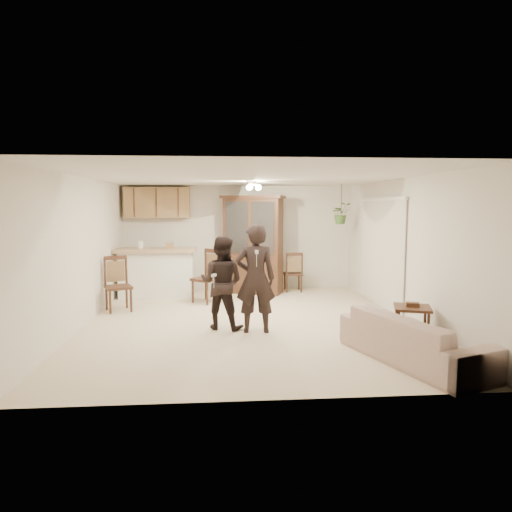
{
  "coord_description": "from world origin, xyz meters",
  "views": [
    {
      "loc": [
        -0.44,
        -7.79,
        2.02
      ],
      "look_at": [
        0.21,
        0.4,
        1.12
      ],
      "focal_mm": 32.0,
      "sensor_mm": 36.0,
      "label": 1
    }
  ],
  "objects": [
    {
      "name": "chair_hutch_left",
      "position": [
        -0.74,
        1.69,
        0.31
      ],
      "size": [
        0.7,
        0.7,
        1.11
      ],
      "rotation": [
        0.0,
        0.0,
        -0.71
      ],
      "color": "#3A2015",
      "rests_on": "floor"
    },
    {
      "name": "sofa",
      "position": [
        2.06,
        -2.21,
        0.37
      ],
      "size": [
        1.32,
        2.01,
        0.73
      ],
      "primitive_type": "imported",
      "rotation": [
        0.0,
        0.0,
        1.91
      ],
      "color": "#BFB09D",
      "rests_on": "floor"
    },
    {
      "name": "hanging_plant",
      "position": [
        2.3,
        2.4,
        1.85
      ],
      "size": [
        0.43,
        0.37,
        0.48
      ],
      "primitive_type": "imported",
      "color": "#345A24",
      "rests_on": "ceiling"
    },
    {
      "name": "chair_bar",
      "position": [
        -2.4,
        1.02,
        0.3
      ],
      "size": [
        0.61,
        0.61,
        1.05
      ],
      "rotation": [
        0.0,
        0.0,
        0.41
      ],
      "color": "#3A2015",
      "rests_on": "floor"
    },
    {
      "name": "wall_back",
      "position": [
        0.0,
        3.25,
        1.25
      ],
      "size": [
        5.5,
        0.02,
        2.5
      ],
      "primitive_type": "cube",
      "color": "silver",
      "rests_on": "ground"
    },
    {
      "name": "controller_child",
      "position": [
        -0.54,
        -0.72,
        0.94
      ],
      "size": [
        0.08,
        0.14,
        0.04
      ],
      "primitive_type": "cube",
      "rotation": [
        0.0,
        0.0,
        2.79
      ],
      "color": "silver",
      "rests_on": "child"
    },
    {
      "name": "vertical_blinds",
      "position": [
        2.71,
        0.9,
        1.1
      ],
      "size": [
        0.06,
        2.3,
        2.1
      ],
      "primitive_type": null,
      "color": "beige",
      "rests_on": "wall_right"
    },
    {
      "name": "adult",
      "position": [
        0.11,
        -0.64,
        0.9
      ],
      "size": [
        0.67,
        0.45,
        1.8
      ],
      "primitive_type": "imported",
      "rotation": [
        0.0,
        0.0,
        3.11
      ],
      "color": "black",
      "rests_on": "floor"
    },
    {
      "name": "chair_hutch_right",
      "position": [
        1.28,
        2.81,
        0.26
      ],
      "size": [
        0.42,
        0.42,
        0.94
      ],
      "rotation": [
        0.0,
        0.0,
        3.14
      ],
      "color": "#3A2015",
      "rests_on": "floor"
    },
    {
      "name": "ceiling",
      "position": [
        0.0,
        0.0,
        2.5
      ],
      "size": [
        5.5,
        6.5,
        0.02
      ],
      "primitive_type": "cube",
      "color": "silver",
      "rests_on": "wall_back"
    },
    {
      "name": "wall_right",
      "position": [
        2.75,
        0.0,
        1.25
      ],
      "size": [
        0.02,
        6.5,
        2.5
      ],
      "primitive_type": "cube",
      "color": "silver",
      "rests_on": "ground"
    },
    {
      "name": "china_hutch",
      "position": [
        0.32,
        2.7,
        1.11
      ],
      "size": [
        1.53,
        1.05,
        2.25
      ],
      "rotation": [
        0.0,
        0.0,
        -0.39
      ],
      "color": "#3A2015",
      "rests_on": "floor"
    },
    {
      "name": "wall_front",
      "position": [
        0.0,
        -3.25,
        1.25
      ],
      "size": [
        5.5,
        0.02,
        2.5
      ],
      "primitive_type": "cube",
      "color": "silver",
      "rests_on": "ground"
    },
    {
      "name": "upper_cabinets",
      "position": [
        -1.9,
        3.07,
        2.1
      ],
      "size": [
        1.5,
        0.34,
        0.7
      ],
      "primitive_type": "cube",
      "color": "olive",
      "rests_on": "wall_back"
    },
    {
      "name": "controller_adult",
      "position": [
        0.1,
        -1.05,
        1.33
      ],
      "size": [
        0.05,
        0.15,
        0.05
      ],
      "primitive_type": "cube",
      "rotation": [
        0.0,
        0.0,
        3.11
      ],
      "color": "silver",
      "rests_on": "adult"
    },
    {
      "name": "child",
      "position": [
        -0.42,
        -0.38,
        0.68
      ],
      "size": [
        0.79,
        0.7,
        1.35
      ],
      "primitive_type": "imported",
      "rotation": [
        0.0,
        0.0,
        2.79
      ],
      "color": "black",
      "rests_on": "floor"
    },
    {
      "name": "side_table",
      "position": [
        2.35,
        -1.46,
        0.29
      ],
      "size": [
        0.64,
        0.64,
        0.62
      ],
      "rotation": [
        0.0,
        0.0,
        -0.32
      ],
      "color": "#3A2015",
      "rests_on": "floor"
    },
    {
      "name": "floor",
      "position": [
        0.0,
        0.0,
        0.0
      ],
      "size": [
        6.5,
        6.5,
        0.0
      ],
      "primitive_type": "plane",
      "color": "beige",
      "rests_on": "ground"
    },
    {
      "name": "bar_top",
      "position": [
        -1.85,
        2.35,
        1.05
      ],
      "size": [
        1.75,
        0.7,
        0.08
      ],
      "primitive_type": "cube",
      "color": "tan",
      "rests_on": "breakfast_bar"
    },
    {
      "name": "breakfast_bar",
      "position": [
        -1.85,
        2.35,
        0.5
      ],
      "size": [
        1.6,
        0.55,
        1.0
      ],
      "primitive_type": "cube",
      "color": "white",
      "rests_on": "floor"
    },
    {
      "name": "plant_cord",
      "position": [
        2.3,
        2.4,
        2.17
      ],
      "size": [
        0.01,
        0.01,
        0.65
      ],
      "primitive_type": "cylinder",
      "color": "black",
      "rests_on": "ceiling"
    },
    {
      "name": "ceiling_fixture",
      "position": [
        0.2,
        1.2,
        2.4
      ],
      "size": [
        0.36,
        0.36,
        0.2
      ],
      "primitive_type": null,
      "color": "#FFE6BF",
      "rests_on": "ceiling"
    },
    {
      "name": "wall_left",
      "position": [
        -2.75,
        0.0,
        1.25
      ],
      "size": [
        0.02,
        6.5,
        2.5
      ],
      "primitive_type": "cube",
      "color": "silver",
      "rests_on": "ground"
    }
  ]
}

